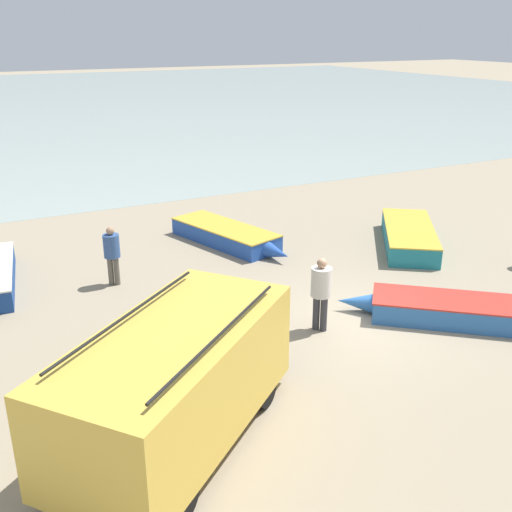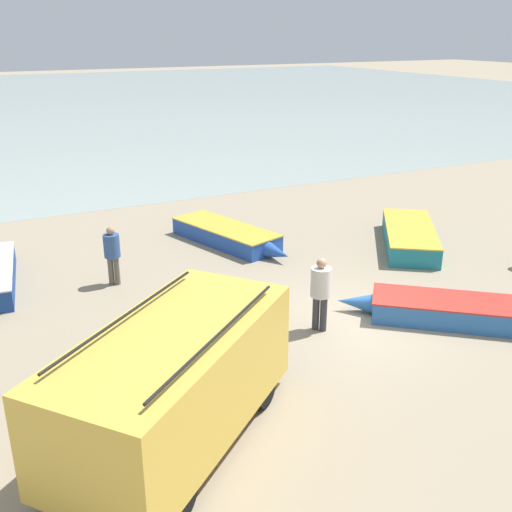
% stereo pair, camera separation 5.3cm
% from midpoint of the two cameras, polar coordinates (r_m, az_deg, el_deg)
% --- Properties ---
extents(ground_plane, '(200.00, 200.00, 0.00)m').
position_cam_midpoint_polar(ground_plane, '(14.29, 9.37, -6.28)').
color(ground_plane, gray).
extents(sea_water, '(120.00, 80.00, 0.01)m').
position_cam_midpoint_polar(sea_water, '(62.97, -20.20, 13.65)').
color(sea_water, '#99A89E').
rests_on(sea_water, ground_plane).
extents(parked_van, '(5.07, 4.66, 2.17)m').
position_cam_midpoint_polar(parked_van, '(9.94, -7.60, -11.62)').
color(parked_van, gold).
rests_on(parked_van, ground_plane).
extents(fishing_rowboat_0, '(4.24, 3.71, 0.54)m').
position_cam_midpoint_polar(fishing_rowboat_0, '(14.80, 18.13, -4.93)').
color(fishing_rowboat_0, '#2D66AD').
rests_on(fishing_rowboat_0, ground_plane).
extents(fishing_rowboat_2, '(3.69, 4.62, 0.63)m').
position_cam_midpoint_polar(fishing_rowboat_2, '(19.68, 14.44, 1.97)').
color(fishing_rowboat_2, '#1E757F').
rests_on(fishing_rowboat_2, ground_plane).
extents(fishing_rowboat_3, '(2.44, 4.76, 0.55)m').
position_cam_midpoint_polar(fishing_rowboat_3, '(19.14, -2.54, 1.98)').
color(fishing_rowboat_3, '#234CA3').
rests_on(fishing_rowboat_3, ground_plane).
extents(fisherman_1, '(0.43, 0.43, 1.62)m').
position_cam_midpoint_polar(fisherman_1, '(16.25, -13.46, 0.53)').
color(fisherman_1, '#5B564C').
rests_on(fisherman_1, ground_plane).
extents(fisherman_3, '(0.46, 0.46, 1.74)m').
position_cam_midpoint_polar(fisherman_3, '(13.42, 6.29, -3.03)').
color(fisherman_3, '#38383D').
rests_on(fisherman_3, ground_plane).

